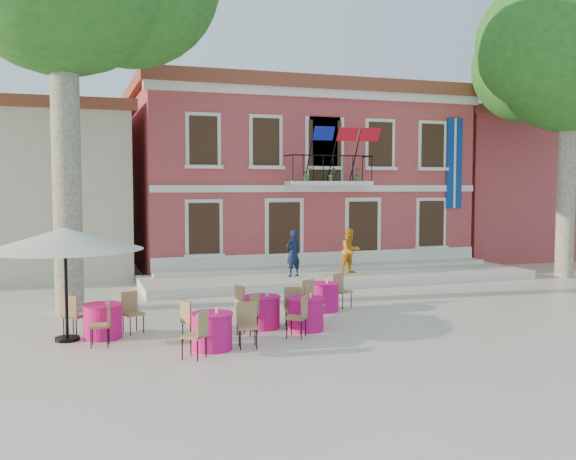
% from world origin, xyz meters
% --- Properties ---
extents(ground, '(90.00, 90.00, 0.00)m').
position_xyz_m(ground, '(0.00, 0.00, 0.00)').
color(ground, beige).
rests_on(ground, ground).
extents(main_building, '(13.50, 9.59, 7.50)m').
position_xyz_m(main_building, '(2.00, 9.99, 3.78)').
color(main_building, '#B64247').
rests_on(main_building, ground).
extents(neighbor_west, '(9.40, 9.40, 6.40)m').
position_xyz_m(neighbor_west, '(-9.50, 11.00, 3.22)').
color(neighbor_west, beige).
rests_on(neighbor_west, ground).
extents(neighbor_east, '(9.40, 9.40, 6.40)m').
position_xyz_m(neighbor_east, '(14.00, 11.00, 3.22)').
color(neighbor_east, '#B64247').
rests_on(neighbor_east, ground).
extents(terrace, '(14.00, 3.40, 0.30)m').
position_xyz_m(terrace, '(2.00, 4.40, 0.15)').
color(terrace, silver).
rests_on(terrace, ground).
extents(plane_tree_east, '(5.56, 5.56, 10.92)m').
position_xyz_m(plane_tree_east, '(10.29, 2.71, 8.06)').
color(plane_tree_east, '#A59E84').
rests_on(plane_tree_east, ground).
extents(patio_umbrella, '(3.36, 3.36, 2.50)m').
position_xyz_m(patio_umbrella, '(-7.19, -1.70, 2.25)').
color(patio_umbrella, black).
rests_on(patio_umbrella, ground).
extents(pedestrian_navy, '(0.69, 0.58, 1.61)m').
position_xyz_m(pedestrian_navy, '(0.10, 4.12, 1.10)').
color(pedestrian_navy, '#101B36').
rests_on(pedestrian_navy, terrace).
extents(pedestrian_orange, '(0.90, 0.77, 1.60)m').
position_xyz_m(pedestrian_orange, '(2.30, 4.26, 1.10)').
color(pedestrian_orange, orange).
rests_on(pedestrian_orange, terrace).
extents(cafe_table_0, '(1.76, 1.85, 0.95)m').
position_xyz_m(cafe_table_0, '(-4.32, -3.48, 0.43)').
color(cafe_table_0, '#C81279').
rests_on(cafe_table_0, ground).
extents(cafe_table_1, '(1.49, 1.79, 0.95)m').
position_xyz_m(cafe_table_1, '(-1.84, -2.43, 0.42)').
color(cafe_table_1, '#C81279').
rests_on(cafe_table_1, ground).
extents(cafe_table_2, '(1.86, 1.72, 0.95)m').
position_xyz_m(cafe_table_2, '(-6.43, -1.72, 0.43)').
color(cafe_table_2, '#C81279').
rests_on(cafe_table_2, ground).
extents(cafe_table_3, '(1.80, 1.82, 0.95)m').
position_xyz_m(cafe_table_3, '(-2.75, -1.86, 0.43)').
color(cafe_table_3, '#C81279').
rests_on(cafe_table_3, ground).
extents(cafe_table_4, '(1.94, 1.10, 0.95)m').
position_xyz_m(cafe_table_4, '(-0.59, -0.40, 0.42)').
color(cafe_table_4, '#C81279').
rests_on(cafe_table_4, ground).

